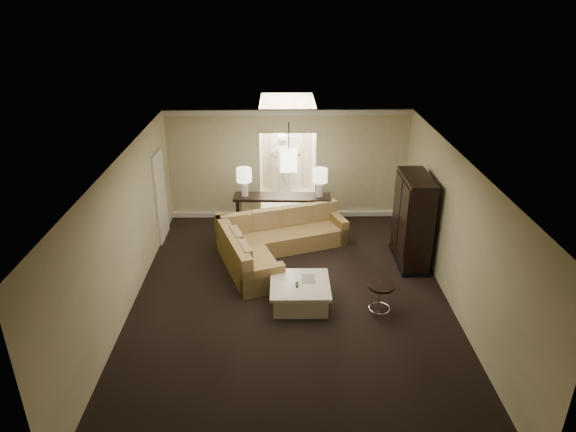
{
  "coord_description": "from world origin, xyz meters",
  "views": [
    {
      "loc": [
        -0.19,
        -8.26,
        5.52
      ],
      "look_at": [
        -0.04,
        1.2,
        1.24
      ],
      "focal_mm": 32.0,
      "sensor_mm": 36.0,
      "label": 1
    }
  ],
  "objects_px": {
    "drink_table": "(381,293)",
    "person": "(281,160)",
    "console_table": "(282,210)",
    "coffee_table": "(300,293)",
    "armoire": "(412,222)",
    "sectional_sofa": "(273,242)"
  },
  "relations": [
    {
      "from": "console_table",
      "to": "coffee_table",
      "type": "bearing_deg",
      "value": -82.19
    },
    {
      "from": "console_table",
      "to": "armoire",
      "type": "relative_size",
      "value": 1.18
    },
    {
      "from": "sectional_sofa",
      "to": "coffee_table",
      "type": "relative_size",
      "value": 2.74
    },
    {
      "from": "armoire",
      "to": "person",
      "type": "distance_m",
      "value": 4.93
    },
    {
      "from": "person",
      "to": "drink_table",
      "type": "bearing_deg",
      "value": 103.33
    },
    {
      "from": "console_table",
      "to": "drink_table",
      "type": "distance_m",
      "value": 3.98
    },
    {
      "from": "console_table",
      "to": "armoire",
      "type": "distance_m",
      "value": 3.22
    },
    {
      "from": "drink_table",
      "to": "person",
      "type": "xyz_separation_m",
      "value": [
        -1.77,
        6.02,
        0.56
      ]
    },
    {
      "from": "coffee_table",
      "to": "person",
      "type": "height_order",
      "value": "person"
    },
    {
      "from": "coffee_table",
      "to": "console_table",
      "type": "height_order",
      "value": "console_table"
    },
    {
      "from": "armoire",
      "to": "coffee_table",
      "type": "bearing_deg",
      "value": -146.83
    },
    {
      "from": "sectional_sofa",
      "to": "coffee_table",
      "type": "height_order",
      "value": "sectional_sofa"
    },
    {
      "from": "sectional_sofa",
      "to": "coffee_table",
      "type": "xyz_separation_m",
      "value": [
        0.52,
        -1.87,
        -0.12
      ]
    },
    {
      "from": "console_table",
      "to": "armoire",
      "type": "xyz_separation_m",
      "value": [
        2.74,
        -1.64,
        0.41
      ]
    },
    {
      "from": "person",
      "to": "armoire",
      "type": "bearing_deg",
      "value": 120.84
    },
    {
      "from": "armoire",
      "to": "console_table",
      "type": "bearing_deg",
      "value": 149.1
    },
    {
      "from": "person",
      "to": "console_table",
      "type": "bearing_deg",
      "value": 87.11
    },
    {
      "from": "armoire",
      "to": "drink_table",
      "type": "height_order",
      "value": "armoire"
    },
    {
      "from": "armoire",
      "to": "person",
      "type": "relative_size",
      "value": 1.0
    },
    {
      "from": "drink_table",
      "to": "person",
      "type": "distance_m",
      "value": 6.3
    },
    {
      "from": "sectional_sofa",
      "to": "drink_table",
      "type": "height_order",
      "value": "sectional_sofa"
    },
    {
      "from": "coffee_table",
      "to": "person",
      "type": "relative_size",
      "value": 0.56
    }
  ]
}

